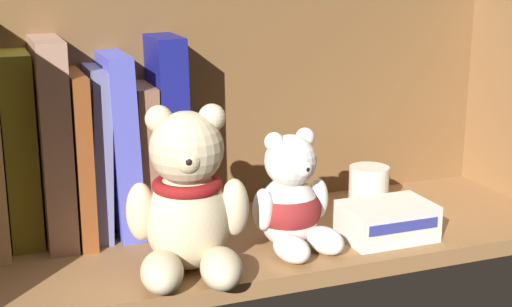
% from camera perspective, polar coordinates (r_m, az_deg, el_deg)
% --- Properties ---
extents(shelf_board, '(0.72, 0.24, 0.02)m').
position_cam_1_polar(shelf_board, '(0.92, 1.39, -6.65)').
color(shelf_board, olive).
rests_on(shelf_board, ground).
extents(shelf_back_panel, '(0.74, 0.01, 0.32)m').
position_cam_1_polar(shelf_back_panel, '(0.99, -1.36, 4.10)').
color(shelf_back_panel, brown).
rests_on(shelf_back_panel, ground).
extents(book_2, '(0.04, 0.09, 0.22)m').
position_cam_1_polar(book_2, '(0.90, -17.48, 0.34)').
color(book_2, olive).
rests_on(book_2, shelf_board).
extents(book_3, '(0.03, 0.14, 0.24)m').
position_cam_1_polar(book_3, '(0.91, -15.21, 1.02)').
color(book_3, '#A17861').
rests_on(book_3, shelf_board).
extents(book_4, '(0.02, 0.14, 0.20)m').
position_cam_1_polar(book_4, '(0.91, -13.39, -0.01)').
color(book_4, brown).
rests_on(book_4, shelf_board).
extents(book_5, '(0.03, 0.11, 0.20)m').
position_cam_1_polar(book_5, '(0.92, -12.02, 0.21)').
color(book_5, slate).
rests_on(book_5, shelf_board).
extents(book_6, '(0.04, 0.12, 0.22)m').
position_cam_1_polar(book_6, '(0.92, -10.37, 0.82)').
color(book_6, '#4B50BB').
rests_on(book_6, shelf_board).
extents(book_7, '(0.02, 0.09, 0.18)m').
position_cam_1_polar(book_7, '(0.93, -8.55, -0.19)').
color(book_7, brown).
rests_on(book_7, shelf_board).
extents(book_8, '(0.04, 0.09, 0.23)m').
position_cam_1_polar(book_8, '(0.93, -6.70, 1.67)').
color(book_8, navy).
rests_on(book_8, shelf_board).
extents(teddy_bear_larger, '(0.14, 0.14, 0.18)m').
position_cam_1_polar(teddy_bear_larger, '(0.79, -5.15, -3.74)').
color(teddy_bear_larger, beige).
rests_on(teddy_bear_larger, shelf_board).
extents(teddy_bear_smaller, '(0.10, 0.11, 0.14)m').
position_cam_1_polar(teddy_bear_smaller, '(0.86, 2.71, -3.72)').
color(teddy_bear_smaller, white).
rests_on(teddy_bear_smaller, shelf_board).
extents(pillar_candle, '(0.05, 0.05, 0.06)m').
position_cam_1_polar(pillar_candle, '(1.00, 8.50, -2.64)').
color(pillar_candle, silver).
rests_on(pillar_candle, shelf_board).
extents(small_product_box, '(0.11, 0.07, 0.04)m').
position_cam_1_polar(small_product_box, '(0.91, 9.86, -5.03)').
color(small_product_box, silver).
rests_on(small_product_box, shelf_board).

